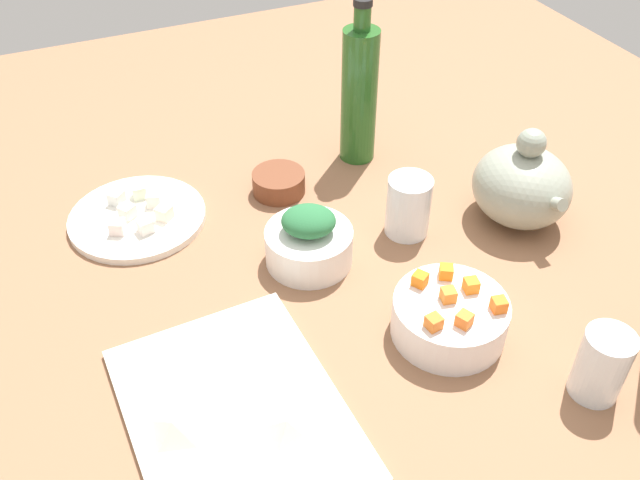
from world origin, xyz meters
The scene contains 29 objects.
tabletop centered at (0.00, 0.00, 1.50)cm, with size 190.00×190.00×3.00cm, color #8D6043.
cutting_board centered at (20.32, -20.11, 3.50)cm, with size 32.33×24.54×1.00cm, color silver.
plate_tofu centered at (-21.86, -22.57, 3.60)cm, with size 21.86×21.86×1.20cm, color white.
bowl_greens centered at (-1.72, -1.04, 5.83)cm, with size 13.07×13.07×5.65cm, color white.
bowl_carrots centered at (19.21, 10.24, 5.84)cm, with size 15.31×15.31×5.68cm, color white.
bowl_small_side centered at (-19.97, 1.22, 4.84)cm, with size 8.94×8.94×3.68cm, color brown.
teapot centered at (2.21, 33.76, 9.40)cm, with size 17.58×15.03×16.36cm.
bottle_0 centered at (-24.52, 18.26, 15.64)cm, with size 6.27×6.27×29.18cm.
drinking_glass_0 centered at (-1.98, 15.86, 7.89)cm, with size 6.92×6.92×9.78cm, color white.
drinking_glass_1 centered at (34.80, 21.57, 7.88)cm, with size 6.12×6.12×9.76cm, color white.
carrot_cube_0 centered at (14.66, 12.08, 9.58)cm, with size 1.80×1.80×1.80cm, color orange.
carrot_cube_1 centered at (18.53, 10.00, 9.58)cm, with size 1.80×1.80×1.80cm, color orange.
carrot_cube_2 centered at (18.21, 13.71, 9.58)cm, with size 1.80×1.80×1.80cm, color orange.
carrot_cube_3 centered at (23.09, 9.47, 9.58)cm, with size 1.80×1.80×1.80cm, color orange.
carrot_cube_4 centered at (21.94, 5.75, 9.58)cm, with size 1.80×1.80×1.80cm, color orange.
carrot_cube_5 centered at (14.51, 8.11, 9.58)cm, with size 1.80×1.80×1.80cm, color orange.
carrot_cube_6 centered at (22.68, 14.96, 9.58)cm, with size 1.80×1.80×1.80cm, color orange.
chopped_greens_mound centered at (-1.72, -1.04, 10.62)cm, with size 7.98×6.88×3.93cm, color #29683A.
tofu_cube_0 centered at (-21.81, -23.91, 5.30)cm, with size 2.20×2.20×2.20cm, color #F2DFD1.
tofu_cube_1 centered at (-23.29, -19.25, 5.30)cm, with size 2.20×2.20×2.20cm, color silver.
tofu_cube_2 centered at (-17.06, -22.11, 5.30)cm, with size 2.20×2.20×2.20cm, color white.
tofu_cube_3 centered at (-26.19, -24.78, 5.30)cm, with size 2.20×2.20×2.20cm, color white.
tofu_cube_4 centered at (-18.53, -26.12, 5.30)cm, with size 2.20×2.20×2.20cm, color white.
tofu_cube_5 centered at (-19.06, -18.63, 5.30)cm, with size 2.20×2.20×2.20cm, color #FAE8CF.
tofu_cube_6 centered at (-26.45, -21.02, 5.30)cm, with size 2.20×2.20×2.20cm, color #E6F2CF.
dumpling_0 centered at (17.05, -19.32, 5.06)cm, with size 4.56×4.56×2.11cm, color beige.
dumpling_1 centered at (25.80, -15.63, 5.16)cm, with size 4.05×3.75×2.31cm, color beige.
dumpling_2 centered at (20.67, -27.62, 5.11)cm, with size 4.98×4.26×2.23cm, color beige.
dumpling_4 centered at (21.59, -12.12, 5.31)cm, with size 5.94×5.15×2.62cm, color beige.
Camera 1 is at (69.96, -31.09, 72.84)cm, focal length 38.77 mm.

